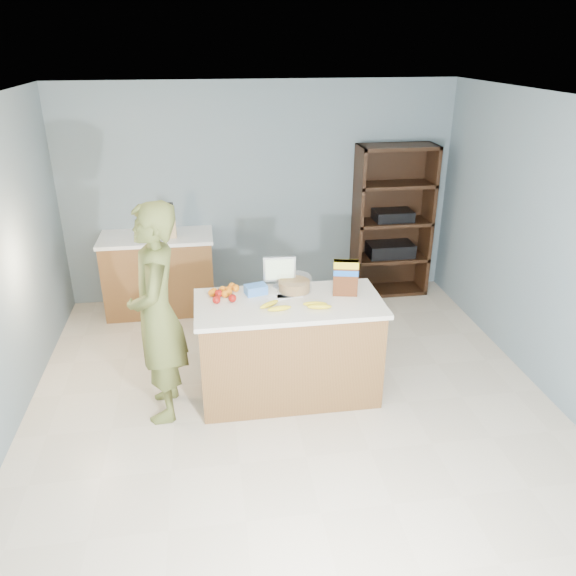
{
  "coord_description": "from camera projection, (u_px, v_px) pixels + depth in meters",
  "views": [
    {
      "loc": [
        -0.63,
        -3.85,
        2.89
      ],
      "look_at": [
        0.0,
        0.35,
        1.0
      ],
      "focal_mm": 35.0,
      "sensor_mm": 36.0,
      "label": 1
    }
  ],
  "objects": [
    {
      "name": "person",
      "position": [
        157.0,
        314.0,
        4.42
      ],
      "size": [
        0.45,
        0.67,
        1.81
      ],
      "primitive_type": "imported",
      "rotation": [
        0.0,
        0.0,
        -1.55
      ],
      "color": "brown",
      "rests_on": "ground"
    },
    {
      "name": "knife_block",
      "position": [
        170.0,
        227.0,
        6.11
      ],
      "size": [
        0.12,
        0.1,
        0.31
      ],
      "color": "tan",
      "rests_on": "back_cabinet"
    },
    {
      "name": "counter_peninsula",
      "position": [
        289.0,
        352.0,
        4.84
      ],
      "size": [
        1.56,
        0.76,
        0.9
      ],
      "color": "brown",
      "rests_on": "ground"
    },
    {
      "name": "bananas",
      "position": [
        296.0,
        306.0,
        4.52
      ],
      "size": [
        0.59,
        0.22,
        0.04
      ],
      "color": "yellow",
      "rests_on": "counter_peninsula"
    },
    {
      "name": "envelopes",
      "position": [
        285.0,
        296.0,
        4.74
      ],
      "size": [
        0.32,
        0.18,
        0.0
      ],
      "color": "white",
      "rests_on": "counter_peninsula"
    },
    {
      "name": "salad_bowl",
      "position": [
        294.0,
        284.0,
        4.82
      ],
      "size": [
        0.3,
        0.3,
        0.13
      ],
      "color": "#267219",
      "rests_on": "counter_peninsula"
    },
    {
      "name": "walls",
      "position": [
        295.0,
        225.0,
        4.07
      ],
      "size": [
        4.52,
        5.02,
        2.51
      ],
      "color": "slate",
      "rests_on": "ground"
    },
    {
      "name": "oranges",
      "position": [
        225.0,
        291.0,
        4.77
      ],
      "size": [
        0.27,
        0.21,
        0.06
      ],
      "color": "orange",
      "rests_on": "counter_peninsula"
    },
    {
      "name": "floor",
      "position": [
        294.0,
        412.0,
        4.74
      ],
      "size": [
        4.5,
        5.0,
        0.02
      ],
      "primitive_type": "cube",
      "color": "beige",
      "rests_on": "ground"
    },
    {
      "name": "tv",
      "position": [
        279.0,
        270.0,
        4.86
      ],
      "size": [
        0.28,
        0.12,
        0.28
      ],
      "color": "silver",
      "rests_on": "counter_peninsula"
    },
    {
      "name": "apples",
      "position": [
        222.0,
        297.0,
        4.64
      ],
      "size": [
        0.2,
        0.19,
        0.07
      ],
      "color": "maroon",
      "rests_on": "counter_peninsula"
    },
    {
      "name": "cereal_box",
      "position": [
        346.0,
        275.0,
        4.69
      ],
      "size": [
        0.22,
        0.12,
        0.31
      ],
      "color": "#592B14",
      "rests_on": "counter_peninsula"
    },
    {
      "name": "blue_carton",
      "position": [
        256.0,
        289.0,
        4.77
      ],
      "size": [
        0.2,
        0.16,
        0.08
      ],
      "primitive_type": "cube",
      "rotation": [
        0.0,
        0.0,
        0.26
      ],
      "color": "blue",
      "rests_on": "counter_peninsula"
    },
    {
      "name": "back_cabinet",
      "position": [
        160.0,
        273.0,
        6.38
      ],
      "size": [
        1.24,
        0.62,
        0.9
      ],
      "color": "brown",
      "rests_on": "ground"
    },
    {
      "name": "shelving_unit",
      "position": [
        391.0,
        223.0,
        6.72
      ],
      "size": [
        0.9,
        0.4,
        1.8
      ],
      "color": "black",
      "rests_on": "ground"
    }
  ]
}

